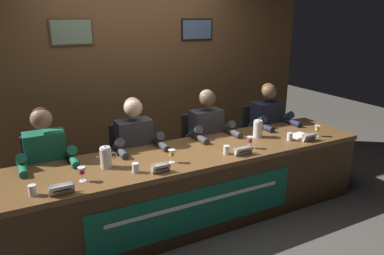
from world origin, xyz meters
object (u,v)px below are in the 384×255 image
(nameplate_far_right, at_px, (309,137))
(juice_glass_far_right, at_px, (317,129))
(panelist_far_left, at_px, (48,163))
(conference_table, at_px, (197,177))
(water_cup_far_right, at_px, (290,137))
(water_cup_center_left, at_px, (136,168))
(panelist_center_left, at_px, (137,148))
(chair_center_right, at_px, (201,152))
(water_cup_far_left, at_px, (33,191))
(nameplate_center_right, at_px, (243,151))
(panelist_center_right, at_px, (210,135))
(juice_glass_center_left, at_px, (172,154))
(water_pitcher_left_side, at_px, (106,157))
(water_pitcher_right_side, at_px, (258,129))
(chair_far_left, at_px, (49,182))
(juice_glass_center_right, at_px, (250,140))
(nameplate_center_left, at_px, (161,168))
(water_cup_center_right, at_px, (226,150))
(chair_center_left, at_px, (132,166))
(chair_far_right, at_px, (259,141))
(panelist_far_right, at_px, (270,125))
(document_stack_far_right, at_px, (299,135))
(juice_glass_far_left, at_px, (82,172))
(nameplate_far_left, at_px, (62,189))

(nameplate_far_right, distance_m, juice_glass_far_right, 0.21)
(panelist_far_left, bearing_deg, conference_table, -21.62)
(nameplate_far_right, bearing_deg, conference_table, 171.82)
(water_cup_far_right, bearing_deg, water_cup_center_left, -179.28)
(panelist_center_left, distance_m, chair_center_right, 0.93)
(conference_table, bearing_deg, water_cup_far_left, -174.88)
(nameplate_center_right, bearing_deg, panelist_center_right, 87.72)
(water_cup_far_right, bearing_deg, juice_glass_center_left, 178.62)
(water_pitcher_left_side, relative_size, water_pitcher_right_side, 1.00)
(panelist_center_right, distance_m, water_cup_far_right, 0.88)
(chair_far_left, xyz_separation_m, water_cup_center_left, (0.65, -0.81, 0.33))
(water_cup_far_left, xyz_separation_m, water_cup_far_right, (2.55, 0.06, 0.00))
(water_cup_far_right, bearing_deg, juice_glass_center_right, 179.82)
(water_cup_center_left, height_order, water_pitcher_left_side, water_pitcher_left_side)
(juice_glass_center_left, bearing_deg, water_pitcher_left_side, 163.42)
(nameplate_far_right, height_order, water_pitcher_left_side, water_pitcher_left_side)
(panelist_center_left, distance_m, nameplate_center_left, 0.71)
(panelist_center_left, xyz_separation_m, nameplate_center_right, (0.84, -0.70, 0.06))
(panelist_center_right, height_order, water_cup_center_right, panelist_center_right)
(panelist_center_right, relative_size, juice_glass_far_right, 9.91)
(juice_glass_center_left, distance_m, juice_glass_center_right, 0.85)
(chair_center_left, height_order, nameplate_far_right, chair_center_left)
(nameplate_far_right, bearing_deg, water_cup_center_left, 177.38)
(nameplate_center_left, relative_size, water_pitcher_right_side, 0.77)
(panelist_far_left, distance_m, chair_far_right, 2.62)
(chair_far_left, distance_m, juice_glass_far_right, 2.89)
(panelist_far_right, distance_m, document_stack_far_right, 0.52)
(juice_glass_far_left, relative_size, water_pitcher_left_side, 0.59)
(chair_far_left, bearing_deg, conference_table, -28.83)
(panelist_center_right, relative_size, water_pitcher_left_side, 5.85)
(chair_center_right, bearing_deg, panelist_center_left, -167.01)
(water_cup_center_left, bearing_deg, water_pitcher_left_side, 131.15)
(juice_glass_center_left, bearing_deg, nameplate_far_left, -170.00)
(chair_center_left, xyz_separation_m, panelist_center_right, (0.86, -0.20, 0.28))
(chair_far_right, distance_m, nameplate_far_right, 0.96)
(juice_glass_far_left, bearing_deg, panelist_center_left, 41.05)
(conference_table, bearing_deg, panelist_far_left, 158.38)
(juice_glass_far_left, bearing_deg, panelist_far_right, 13.46)
(chair_center_left, xyz_separation_m, chair_far_right, (1.73, 0.00, 0.00))
(juice_glass_center_left, relative_size, nameplate_center_right, 0.64)
(nameplate_far_left, height_order, juice_glass_center_left, juice_glass_center_left)
(water_pitcher_right_side, bearing_deg, chair_far_right, 50.03)
(nameplate_center_right, height_order, juice_glass_center_right, juice_glass_center_right)
(juice_glass_center_left, bearing_deg, chair_center_right, 46.23)
(panelist_center_right, bearing_deg, juice_glass_far_left, -159.41)
(chair_far_right, bearing_deg, juice_glass_far_right, -79.53)
(water_cup_center_right, xyz_separation_m, nameplate_far_right, (0.99, -0.09, 0.00))
(water_cup_center_right, xyz_separation_m, document_stack_far_right, (1.01, 0.08, -0.03))
(nameplate_far_left, height_order, water_cup_center_left, water_cup_center_left)
(nameplate_center_left, distance_m, water_cup_far_right, 1.55)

